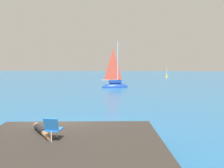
{
  "coord_description": "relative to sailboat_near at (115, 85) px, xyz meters",
  "views": [
    {
      "loc": [
        3.03,
        -11.05,
        3.51
      ],
      "look_at": [
        1.38,
        17.1,
        0.89
      ],
      "focal_mm": 38.41,
      "sensor_mm": 36.0,
      "label": 1
    }
  ],
  "objects": [
    {
      "name": "ground_plane",
      "position": [
        -1.53,
        -21.57,
        -0.37
      ],
      "size": [
        160.0,
        160.0,
        0.0
      ],
      "primitive_type": "plane",
      "color": "#236093"
    },
    {
      "name": "shore_ledge",
      "position": [
        -0.42,
        -24.73,
        0.07
      ],
      "size": [
        6.61,
        5.19,
        0.89
      ],
      "primitive_type": "cube",
      "rotation": [
        0.0,
        0.0,
        0.08
      ],
      "color": "#2D2823",
      "rests_on": "ground"
    },
    {
      "name": "boulder_seaward",
      "position": [
        -2.2,
        -21.92,
        -0.37
      ],
      "size": [
        1.05,
        0.93,
        0.64
      ],
      "primitive_type": "cube",
      "rotation": [
        -0.06,
        0.18,
        0.32
      ],
      "color": "#2F2925",
      "rests_on": "ground"
    },
    {
      "name": "sailboat_near",
      "position": [
        0.0,
        0.0,
        0.0
      ],
      "size": [
        3.82,
        2.07,
        6.91
      ],
      "rotation": [
        0.0,
        0.0,
        0.24
      ],
      "color": "#193D99",
      "rests_on": "ground"
    },
    {
      "name": "sailboat_far",
      "position": [
        10.8,
        22.97,
        -0.21
      ],
      "size": [
        1.08,
        1.73,
        3.12
      ],
      "rotation": [
        0.0,
        0.0,
        1.23
      ],
      "color": "yellow",
      "rests_on": "ground"
    },
    {
      "name": "boulder_inland",
      "position": [
        1.83,
        -22.38,
        -0.37
      ],
      "size": [
        1.67,
        1.49,
        0.99
      ],
      "primitive_type": "cube",
      "rotation": [
        -0.12,
        0.15,
        2.68
      ],
      "color": "#272623",
      "rests_on": "ground"
    },
    {
      "name": "person_sunbather",
      "position": [
        -1.6,
        -24.19,
        0.63
      ],
      "size": [
        1.15,
        1.5,
        0.25
      ],
      "rotation": [
        0.0,
        0.0,
        5.34
      ],
      "color": "black",
      "rests_on": "shore_ledge"
    },
    {
      "name": "beach_chair",
      "position": [
        -0.91,
        -24.99,
        0.96
      ],
      "size": [
        0.54,
        0.64,
        0.8
      ],
      "rotation": [
        0.0,
        0.0,
        1.47
      ],
      "color": "blue",
      "rests_on": "shore_ledge"
    }
  ]
}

